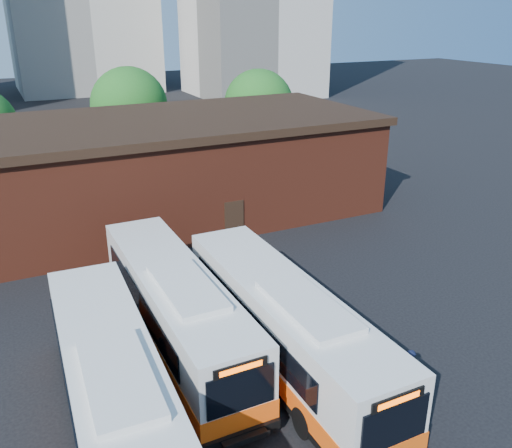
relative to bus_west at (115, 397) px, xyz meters
name	(u,v)px	position (x,y,z in m)	size (l,w,h in m)	color
ground	(316,392)	(6.81, -0.86, -1.58)	(220.00, 220.00, 0.00)	black
bus_west	(115,397)	(0.00, 0.00, 0.00)	(3.11, 12.89, 3.49)	silver
bus_midwest	(176,311)	(3.31, 4.09, 0.00)	(2.77, 12.87, 3.50)	silver
bus_mideast	(285,330)	(6.53, 1.00, 0.02)	(2.78, 13.02, 3.54)	silver
transit_worker	(409,373)	(9.65, -2.38, -0.65)	(0.68, 0.45, 1.86)	black
depot_building	(153,168)	(6.81, 19.14, 1.68)	(28.60, 12.60, 6.40)	maroon
tree_mid	(129,105)	(8.81, 33.14, 3.50)	(6.56, 6.56, 8.36)	#382314
tree_east	(259,104)	(19.81, 30.14, 3.25)	(6.24, 6.24, 7.96)	#382314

